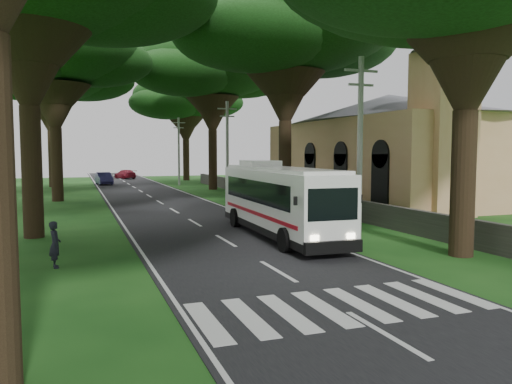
{
  "coord_description": "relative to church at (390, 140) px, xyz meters",
  "views": [
    {
      "loc": [
        -6.15,
        -12.85,
        3.91
      ],
      "look_at": [
        1.17,
        7.3,
        2.2
      ],
      "focal_mm": 35.0,
      "sensor_mm": 36.0,
      "label": 1
    }
  ],
  "objects": [
    {
      "name": "ground",
      "position": [
        -17.86,
        -21.55,
        -4.91
      ],
      "size": [
        140.0,
        140.0,
        0.0
      ],
      "primitive_type": "plane",
      "color": "#133F12",
      "rests_on": "ground"
    },
    {
      "name": "road",
      "position": [
        -17.86,
        3.45,
        -4.9
      ],
      "size": [
        8.0,
        120.0,
        0.04
      ],
      "primitive_type": "cube",
      "color": "black",
      "rests_on": "ground"
    },
    {
      "name": "pole_mid",
      "position": [
        -12.36,
        4.45,
        -0.73
      ],
      "size": [
        1.6,
        0.24,
        8.0
      ],
      "color": "gray",
      "rests_on": "ground"
    },
    {
      "name": "tree_r_mida",
      "position": [
        -9.86,
        -1.55,
        7.55
      ],
      "size": [
        15.26,
        15.26,
        15.81
      ],
      "color": "black",
      "rests_on": "ground"
    },
    {
      "name": "pedestrian",
      "position": [
        -24.72,
        -16.4,
        -4.11
      ],
      "size": [
        0.47,
        0.63,
        1.59
      ],
      "primitive_type": "imported",
      "rotation": [
        0.0,
        0.0,
        1.73
      ],
      "color": "black",
      "rests_on": "ground"
    },
    {
      "name": "distant_car_b",
      "position": [
        -20.76,
        28.2,
        -4.14
      ],
      "size": [
        2.03,
        4.61,
        1.47
      ],
      "primitive_type": "imported",
      "rotation": [
        0.0,
        0.0,
        0.11
      ],
      "color": "navy",
      "rests_on": "road"
    },
    {
      "name": "tree_l_far",
      "position": [
        -26.36,
        26.45,
        7.94
      ],
      "size": [
        15.78,
        15.78,
        16.3
      ],
      "color": "black",
      "rests_on": "ground"
    },
    {
      "name": "distant_car_c",
      "position": [
        -17.06,
        41.31,
        -4.22
      ],
      "size": [
        3.22,
        4.89,
        1.32
      ],
      "primitive_type": "imported",
      "rotation": [
        0.0,
        0.0,
        3.47
      ],
      "color": "maroon",
      "rests_on": "road"
    },
    {
      "name": "pole_near",
      "position": [
        -12.36,
        -15.55,
        -0.73
      ],
      "size": [
        1.6,
        0.24,
        8.0
      ],
      "color": "gray",
      "rests_on": "ground"
    },
    {
      "name": "tree_r_midb",
      "position": [
        -10.36,
        16.45,
        7.88
      ],
      "size": [
        15.78,
        15.78,
        16.24
      ],
      "color": "black",
      "rests_on": "ground"
    },
    {
      "name": "tree_r_far",
      "position": [
        -9.36,
        34.45,
        6.55
      ],
      "size": [
        14.42,
        14.42,
        14.64
      ],
      "color": "black",
      "rests_on": "ground"
    },
    {
      "name": "crosswalk",
      "position": [
        -17.86,
        -23.55,
        -4.91
      ],
      "size": [
        8.0,
        3.0,
        0.01
      ],
      "primitive_type": "cube",
      "color": "silver",
      "rests_on": "ground"
    },
    {
      "name": "tree_l_midb",
      "position": [
        -25.36,
        8.45,
        6.91
      ],
      "size": [
        13.15,
        13.15,
        14.79
      ],
      "color": "black",
      "rests_on": "ground"
    },
    {
      "name": "church",
      "position": [
        0.0,
        0.0,
        0.0
      ],
      "size": [
        14.0,
        24.0,
        11.6
      ],
      "color": "tan",
      "rests_on": "ground"
    },
    {
      "name": "pole_far",
      "position": [
        -12.36,
        24.45,
        -0.73
      ],
      "size": [
        1.6,
        0.24,
        8.0
      ],
      "color": "gray",
      "rests_on": "ground"
    },
    {
      "name": "property_wall",
      "position": [
        -8.86,
        2.45,
        -4.31
      ],
      "size": [
        0.35,
        50.0,
        1.2
      ],
      "primitive_type": "cube",
      "color": "#383533",
      "rests_on": "ground"
    },
    {
      "name": "coach_bus",
      "position": [
        -15.16,
        -13.12,
        -3.18
      ],
      "size": [
        2.82,
        10.99,
        3.22
      ],
      "rotation": [
        0.0,
        0.0,
        -0.03
      ],
      "color": "white",
      "rests_on": "ground"
    }
  ]
}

